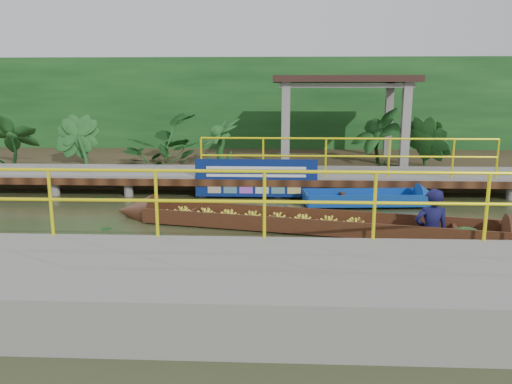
{
  "coord_description": "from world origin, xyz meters",
  "views": [
    {
      "loc": [
        1.01,
        -10.16,
        2.84
      ],
      "look_at": [
        0.51,
        0.5,
        0.6
      ],
      "focal_mm": 35.0,
      "sensor_mm": 36.0,
      "label": 1
    }
  ],
  "objects": [
    {
      "name": "land_strip",
      "position": [
        0.0,
        7.5,
        0.23
      ],
      "size": [
        30.0,
        8.0,
        0.45
      ],
      "primitive_type": "cube",
      "color": "#35291A",
      "rests_on": "ground"
    },
    {
      "name": "pavilion",
      "position": [
        3.0,
        6.3,
        2.82
      ],
      "size": [
        4.4,
        3.0,
        3.0
      ],
      "color": "gray",
      "rests_on": "ground"
    },
    {
      "name": "far_dock",
      "position": [
        0.02,
        3.43,
        0.48
      ],
      "size": [
        16.0,
        2.06,
        1.66
      ],
      "color": "gray",
      "rests_on": "ground"
    },
    {
      "name": "moored_blue_boat",
      "position": [
        3.89,
        1.91,
        0.14
      ],
      "size": [
        3.41,
        1.13,
        0.8
      ],
      "rotation": [
        0.0,
        0.0,
        0.08
      ],
      "color": "navy",
      "rests_on": "ground"
    },
    {
      "name": "foliage_backdrop",
      "position": [
        0.0,
        10.0,
        2.0
      ],
      "size": [
        30.0,
        0.8,
        4.0
      ],
      "primitive_type": "cube",
      "color": "#133C17",
      "rests_on": "ground"
    },
    {
      "name": "tropical_plants",
      "position": [
        -1.1,
        5.3,
        1.23
      ],
      "size": [
        14.24,
        1.24,
        1.55
      ],
      "color": "#133C17",
      "rests_on": "ground"
    },
    {
      "name": "ground",
      "position": [
        0.0,
        0.0,
        0.0
      ],
      "size": [
        80.0,
        80.0,
        0.0
      ],
      "primitive_type": "plane",
      "color": "#2E351A",
      "rests_on": "ground"
    },
    {
      "name": "blue_banner",
      "position": [
        0.42,
        2.48,
        0.56
      ],
      "size": [
        3.15,
        0.04,
        0.99
      ],
      "color": "navy",
      "rests_on": "ground"
    },
    {
      "name": "near_dock",
      "position": [
        1.0,
        -4.2,
        0.3
      ],
      "size": [
        18.0,
        2.4,
        1.73
      ],
      "color": "gray",
      "rests_on": "ground"
    },
    {
      "name": "vendor_boat",
      "position": [
        2.12,
        -0.41,
        0.28
      ],
      "size": [
        8.89,
        2.7,
        2.17
      ],
      "rotation": [
        0.0,
        0.0,
        -0.21
      ],
      "color": "#34190E",
      "rests_on": "ground"
    }
  ]
}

